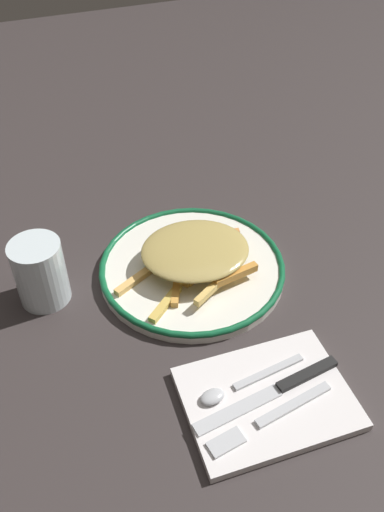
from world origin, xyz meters
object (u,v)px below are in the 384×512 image
(fork, at_px, (271,417))
(spoon, at_px, (235,387))
(knife, at_px, (281,388))
(water_glass, at_px, (40,272))
(fries_heap, at_px, (194,253))
(napkin, at_px, (268,398))
(plate, at_px, (192,267))

(fork, height_order, spoon, spoon)
(knife, xyz_separation_m, water_glass, (0.29, 0.25, 0.04))
(fork, bearing_deg, water_glass, 34.22)
(fries_heap, bearing_deg, knife, -175.99)
(napkin, height_order, spoon, spoon)
(fries_heap, xyz_separation_m, spoon, (-0.23, 0.04, -0.02))
(fries_heap, height_order, fork, fries_heap)
(water_glass, bearing_deg, fork, -145.78)
(fries_heap, xyz_separation_m, fork, (-0.28, 0.01, -0.03))
(napkin, relative_size, spoon, 1.36)
(plate, bearing_deg, knife, -175.48)
(fries_heap, relative_size, knife, 1.10)
(napkin, bearing_deg, knife, -83.37)
(plate, xyz_separation_m, napkin, (-0.26, -0.00, -0.00))
(napkin, bearing_deg, spoon, 54.84)
(plate, relative_size, fork, 1.67)
(napkin, xyz_separation_m, fork, (-0.03, 0.01, 0.01))
(fork, xyz_separation_m, water_glass, (0.32, 0.22, 0.04))
(plate, relative_size, knife, 1.40)
(fork, distance_m, water_glass, 0.39)
(plate, distance_m, napkin, 0.26)
(plate, distance_m, water_glass, 0.23)
(fries_heap, xyz_separation_m, napkin, (-0.25, 0.00, -0.03))
(plate, relative_size, fries_heap, 1.27)
(spoon, distance_m, water_glass, 0.33)
(fork, distance_m, spoon, 0.06)
(plate, xyz_separation_m, fries_heap, (-0.00, -0.00, 0.03))
(fries_heap, bearing_deg, spoon, 171.16)
(knife, bearing_deg, napkin, 96.63)
(fork, bearing_deg, plate, -2.17)
(plate, distance_m, spoon, 0.23)
(napkin, bearing_deg, water_glass, 38.40)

